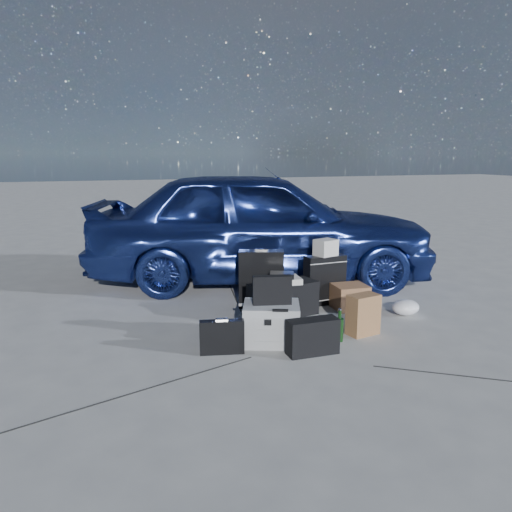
{
  "coord_description": "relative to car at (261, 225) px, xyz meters",
  "views": [
    {
      "loc": [
        -1.96,
        -4.08,
        1.74
      ],
      "look_at": [
        -0.24,
        0.85,
        0.66
      ],
      "focal_mm": 35.0,
      "sensor_mm": 36.0,
      "label": 1
    }
  ],
  "objects": [
    {
      "name": "messenger_bag",
      "position": [
        -0.44,
        -2.59,
        -0.62
      ],
      "size": [
        0.46,
        0.17,
        0.32
      ],
      "primitive_type": "cube",
      "rotation": [
        0.0,
        0.0,
        -0.01
      ],
      "color": "black",
      "rests_on": "ground"
    },
    {
      "name": "flat_box_white",
      "position": [
        -0.3,
        -1.53,
        -0.37
      ],
      "size": [
        0.39,
        0.31,
        0.06
      ],
      "primitive_type": "cube",
      "rotation": [
        0.0,
        0.0,
        -0.1
      ],
      "color": "beige",
      "rests_on": "duffel_bag"
    },
    {
      "name": "duffel_bag",
      "position": [
        -0.29,
        -1.52,
        -0.59
      ],
      "size": [
        0.79,
        0.46,
        0.37
      ],
      "primitive_type": "cube",
      "rotation": [
        0.0,
        0.0,
        0.2
      ],
      "color": "black",
      "rests_on": "ground"
    },
    {
      "name": "green_bottle",
      "position": [
        -0.07,
        -2.39,
        -0.63
      ],
      "size": [
        0.09,
        0.09,
        0.3
      ],
      "primitive_type": "cylinder",
      "rotation": [
        0.0,
        0.0,
        -0.2
      ],
      "color": "black",
      "rests_on": "ground"
    },
    {
      "name": "laptop_bag",
      "position": [
        -0.68,
        -2.22,
        -0.27
      ],
      "size": [
        0.37,
        0.17,
        0.27
      ],
      "primitive_type": "cube",
      "rotation": [
        0.0,
        0.0,
        -0.23
      ],
      "color": "black",
      "rests_on": "pelican_case"
    },
    {
      "name": "flat_box_black",
      "position": [
        -0.31,
        -1.55,
        -0.32
      ],
      "size": [
        0.31,
        0.27,
        0.05
      ],
      "primitive_type": "cube",
      "rotation": [
        0.0,
        0.0,
        -0.4
      ],
      "color": "black",
      "rests_on": "flat_box_white"
    },
    {
      "name": "cardboard_box",
      "position": [
        0.53,
        -1.53,
        -0.64
      ],
      "size": [
        0.39,
        0.35,
        0.28
      ],
      "primitive_type": "cube",
      "rotation": [
        0.0,
        0.0,
        -0.07
      ],
      "color": "brown",
      "rests_on": "ground"
    },
    {
      "name": "white_carton",
      "position": [
        0.35,
        -1.26,
        -0.11
      ],
      "size": [
        0.28,
        0.25,
        0.19
      ],
      "primitive_type": "cube",
      "rotation": [
        0.0,
        0.0,
        0.31
      ],
      "color": "beige",
      "rests_on": "suitcase_right"
    },
    {
      "name": "car",
      "position": [
        0.0,
        0.0,
        0.0
      ],
      "size": [
        4.9,
        3.06,
        1.56
      ],
      "primitive_type": "imported",
      "rotation": [
        0.0,
        0.0,
        1.28
      ],
      "color": "#273D91",
      "rests_on": "ground"
    },
    {
      "name": "kraft_bag",
      "position": [
        0.23,
        -2.31,
        -0.58
      ],
      "size": [
        0.33,
        0.23,
        0.4
      ],
      "primitive_type": "cube",
      "rotation": [
        0.0,
        0.0,
        0.19
      ],
      "color": "#8F5C3E",
      "rests_on": "ground"
    },
    {
      "name": "plastic_bag",
      "position": [
        1.0,
        -1.94,
        -0.69
      ],
      "size": [
        0.33,
        0.29,
        0.17
      ],
      "primitive_type": "ellipsoid",
      "rotation": [
        0.0,
        0.0,
        0.08
      ],
      "color": "silver",
      "rests_on": "ground"
    },
    {
      "name": "suitcase_left",
      "position": [
        -0.4,
        -1.14,
        -0.45
      ],
      "size": [
        0.54,
        0.34,
        0.66
      ],
      "primitive_type": "cube",
      "rotation": [
        0.0,
        0.0,
        -0.34
      ],
      "color": "black",
      "rests_on": "ground"
    },
    {
      "name": "pelican_case",
      "position": [
        -0.69,
        -2.21,
        -0.59
      ],
      "size": [
        0.63,
        0.58,
        0.37
      ],
      "primitive_type": "cube",
      "rotation": [
        0.0,
        0.0,
        -0.37
      ],
      "color": "#9D9FA2",
      "rests_on": "ground"
    },
    {
      "name": "ground",
      "position": [
        -0.32,
        -2.26,
        -0.78
      ],
      "size": [
        60.0,
        60.0,
        0.0
      ],
      "primitive_type": "plane",
      "color": "#A8A7A3",
      "rests_on": "ground"
    },
    {
      "name": "suitcase_right",
      "position": [
        0.34,
        -1.27,
        -0.49
      ],
      "size": [
        0.49,
        0.2,
        0.58
      ],
      "primitive_type": "cube",
      "rotation": [
        0.0,
        0.0,
        0.06
      ],
      "color": "black",
      "rests_on": "ground"
    },
    {
      "name": "briefcase",
      "position": [
        -1.2,
        -2.32,
        -0.63
      ],
      "size": [
        0.4,
        0.17,
        0.31
      ],
      "primitive_type": "cube",
      "rotation": [
        0.0,
        0.0,
        -0.22
      ],
      "color": "black",
      "rests_on": "ground"
    }
  ]
}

